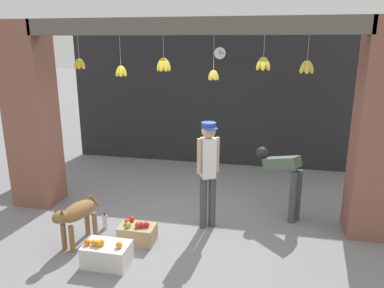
% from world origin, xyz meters
% --- Properties ---
extents(ground_plane, '(60.00, 60.00, 0.00)m').
position_xyz_m(ground_plane, '(0.00, 0.00, 0.00)').
color(ground_plane, gray).
extents(shop_back_wall, '(6.76, 0.12, 3.09)m').
position_xyz_m(shop_back_wall, '(0.00, 3.11, 1.54)').
color(shop_back_wall, '#232326').
rests_on(shop_back_wall, ground_plane).
extents(shop_pillar_left, '(0.70, 0.60, 3.09)m').
position_xyz_m(shop_pillar_left, '(-2.73, 0.30, 1.54)').
color(shop_pillar_left, brown).
rests_on(shop_pillar_left, ground_plane).
extents(shop_pillar_right, '(0.70, 0.60, 3.09)m').
position_xyz_m(shop_pillar_right, '(2.73, 0.30, 1.54)').
color(shop_pillar_right, brown).
rests_on(shop_pillar_right, ground_plane).
extents(storefront_awning, '(4.86, 0.29, 0.87)m').
position_xyz_m(storefront_awning, '(-0.00, 0.12, 2.92)').
color(storefront_awning, '#5B564C').
extents(dog, '(0.39, 0.87, 0.67)m').
position_xyz_m(dog, '(-1.34, -0.91, 0.46)').
color(dog, olive).
rests_on(dog, ground_plane).
extents(shopkeeper, '(0.31, 0.31, 1.64)m').
position_xyz_m(shopkeeper, '(0.35, -0.03, 0.97)').
color(shopkeeper, '#424247').
rests_on(shopkeeper, ground_plane).
extents(worker_stooping, '(0.75, 0.59, 1.08)m').
position_xyz_m(worker_stooping, '(1.46, 0.58, 0.72)').
color(worker_stooping, '#424247').
rests_on(worker_stooping, ground_plane).
extents(fruit_crate_oranges, '(0.58, 0.38, 0.36)m').
position_xyz_m(fruit_crate_oranges, '(-0.74, -1.29, 0.15)').
color(fruit_crate_oranges, silver).
rests_on(fruit_crate_oranges, ground_plane).
extents(fruit_crate_apples, '(0.50, 0.33, 0.32)m').
position_xyz_m(fruit_crate_apples, '(-0.55, -0.67, 0.14)').
color(fruit_crate_apples, tan).
rests_on(fruit_crate_apples, ground_plane).
extents(water_bottle, '(0.07, 0.07, 0.25)m').
position_xyz_m(water_bottle, '(-1.17, -0.40, 0.12)').
color(water_bottle, silver).
rests_on(water_bottle, ground_plane).
extents(wall_clock, '(0.27, 0.03, 0.27)m').
position_xyz_m(wall_clock, '(0.06, 3.03, 2.51)').
color(wall_clock, black).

